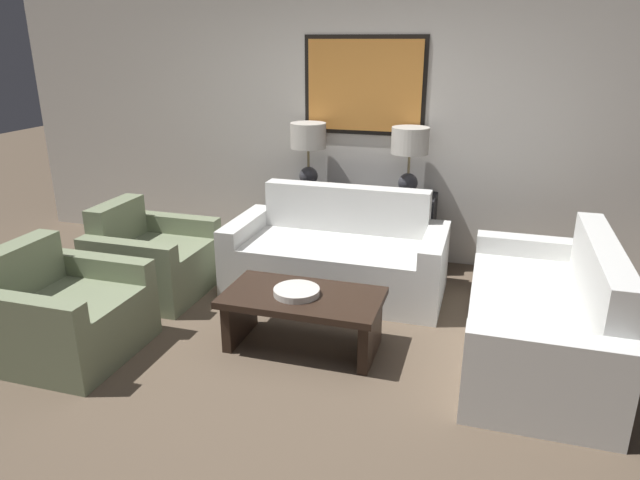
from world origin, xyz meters
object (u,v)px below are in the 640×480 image
Objects in this scene: armchair_near_back_wall at (152,261)px; armchair_near_camera at (66,316)px; decorative_bowl at (297,292)px; console_table at (356,226)px; table_lamp_left at (308,144)px; couch_by_side at (543,319)px; coffee_table at (303,309)px; table_lamp_right at (410,149)px; couch_by_back_wall at (337,258)px.

armchair_near_back_wall and armchair_near_camera have the same top height.
decorative_bowl is 0.37× the size of armchair_near_back_wall.
table_lamp_left is at bearing 180.00° from console_table.
couch_by_side reaches higher than coffee_table.
armchair_near_camera is at bearing -164.37° from couch_by_side.
couch_by_side is at bearing -40.67° from console_table.
couch_by_back_wall is (-0.49, -0.72, -0.86)m from table_lamp_right.
couch_by_side reaches higher than console_table.
table_lamp_right reaches higher than couch_by_side.
console_table is 1.36× the size of coffee_table.
decorative_bowl is at bearing -105.19° from table_lamp_right.
table_lamp_left is 0.98m from table_lamp_right.
table_lamp_right is at bearing 74.81° from decorative_bowl.
armchair_near_camera is at bearing -123.39° from console_table.
couch_by_back_wall is (0.00, -0.72, -0.07)m from console_table.
coffee_table is at bearing -73.46° from table_lamp_left.
console_table is 0.94m from table_lamp_right.
armchair_near_back_wall is at bearing -129.95° from table_lamp_left.
couch_by_side is at bearing 15.63° from armchair_near_camera.
table_lamp_right is 2.00m from decorative_bowl.
console_table is 1.79m from coffee_table.
armchair_near_camera is (0.00, -1.08, 0.00)m from armchair_near_back_wall.
couch_by_back_wall is (0.49, -0.72, -0.86)m from table_lamp_left.
coffee_table is (0.53, -1.79, -0.86)m from table_lamp_left.
couch_by_back_wall reaches higher than decorative_bowl.
armchair_near_camera reaches higher than console_table.
couch_by_back_wall reaches higher than console_table.
couch_by_back_wall is at bearing -124.48° from table_lamp_right.
decorative_bowl is 0.37× the size of armchair_near_camera.
armchair_near_back_wall is at bearing 160.04° from decorative_bowl.
coffee_table is 3.43× the size of decorative_bowl.
table_lamp_right is 0.71× the size of armchair_near_back_wall.
armchair_near_camera is at bearing -114.12° from table_lamp_left.
table_lamp_right is 2.04m from couch_by_side.
decorative_bowl is at bearing -89.88° from couch_by_back_wall.
armchair_near_back_wall is (-3.20, 0.19, -0.01)m from couch_by_side.
console_table is 2.39× the size of table_lamp_left.
console_table is at bearing 180.00° from table_lamp_right.
couch_by_back_wall is 2.10× the size of armchair_near_camera.
console_table is 2.20m from couch_by_side.
decorative_bowl is at bearing -167.44° from couch_by_side.
console_table is 4.68× the size of decorative_bowl.
armchair_near_back_wall is at bearing 176.65° from couch_by_side.
couch_by_side is 1.71m from decorative_bowl.
armchair_near_camera reaches higher than decorative_bowl.
armchair_near_camera is (-1.54, -0.52, -0.16)m from decorative_bowl.
table_lamp_left reaches higher than couch_by_side.
table_lamp_left is (-0.49, 0.00, 0.80)m from console_table.
armchair_near_camera is (-1.53, -2.33, -0.08)m from console_table.
couch_by_side reaches higher than decorative_bowl.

